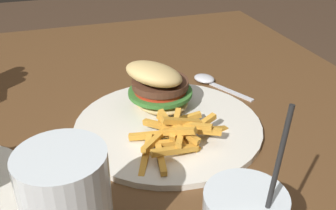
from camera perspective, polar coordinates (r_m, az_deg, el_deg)
The scene contains 3 objects.
dining_table at distance 0.70m, azimuth -8.06°, elevation -12.34°, with size 1.25×1.10×0.73m.
meal_plate_near at distance 0.67m, azimuth -0.60°, elevation -0.52°, with size 0.31×0.31×0.11m.
spoon at distance 0.82m, azimuth 5.74°, elevation 3.63°, with size 0.14×0.09×0.01m.
Camera 1 is at (-0.52, 0.07, 1.09)m, focal length 42.00 mm.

